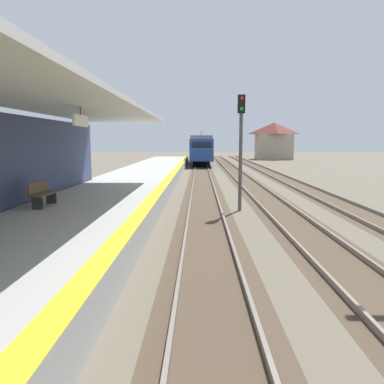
{
  "coord_description": "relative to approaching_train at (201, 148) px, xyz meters",
  "views": [
    {
      "loc": [
        1.63,
        -0.02,
        3.17
      ],
      "look_at": [
        1.48,
        7.84,
        2.1
      ],
      "focal_mm": 35.13,
      "sensor_mm": 36.0,
      "label": 1
    }
  ],
  "objects": [
    {
      "name": "track_pair_middle",
      "position": [
        3.4,
        -33.6,
        -2.13
      ],
      "size": [
        2.34,
        120.0,
        0.16
      ],
      "color": "#4C3D2D",
      "rests_on": "ground"
    },
    {
      "name": "track_pair_far_side",
      "position": [
        6.8,
        -33.6,
        -2.13
      ],
      "size": [
        2.34,
        120.0,
        0.16
      ],
      "color": "#4C3D2D",
      "rests_on": "ground"
    },
    {
      "name": "distant_trackside_house",
      "position": [
        12.88,
        13.44,
        1.16
      ],
      "size": [
        6.6,
        5.28,
        6.4
      ],
      "color": "tan",
      "rests_on": "ground"
    },
    {
      "name": "track_pair_nearest_platform",
      "position": [
        -0.0,
        -33.6,
        -2.13
      ],
      "size": [
        2.34,
        120.0,
        0.16
      ],
      "color": "#4C3D2D",
      "rests_on": "ground"
    },
    {
      "name": "approaching_train",
      "position": [
        0.0,
        0.0,
        0.0
      ],
      "size": [
        2.93,
        19.6,
        4.76
      ],
      "color": "navy",
      "rests_on": "ground"
    },
    {
      "name": "platform_bench",
      "position": [
        -5.76,
        -40.73,
        -0.8
      ],
      "size": [
        0.45,
        1.6,
        0.88
      ],
      "color": "brown",
      "rests_on": "station_platform"
    },
    {
      "name": "rail_signal_post",
      "position": [
        1.59,
        -36.58,
        1.02
      ],
      "size": [
        0.32,
        0.34,
        5.2
      ],
      "color": "#4C4C4C",
      "rests_on": "ground"
    },
    {
      "name": "station_platform",
      "position": [
        -4.4,
        -37.6,
        -1.73
      ],
      "size": [
        5.0,
        80.0,
        0.91
      ],
      "color": "#A8A8A3",
      "rests_on": "ground"
    }
  ]
}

